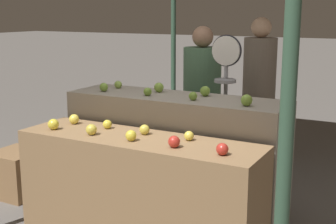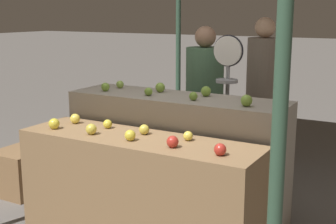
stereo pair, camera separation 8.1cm
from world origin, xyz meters
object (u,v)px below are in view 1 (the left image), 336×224
at_px(person_vendor_at_scale, 202,95).
at_px(wooden_crate_side, 18,173).
at_px(produce_scale, 225,82).
at_px(person_customer_left, 259,82).

relative_size(person_vendor_at_scale, wooden_crate_side, 3.70).
bearing_deg(produce_scale, wooden_crate_side, -154.63).
relative_size(person_customer_left, wooden_crate_side, 3.89).
xyz_separation_m(produce_scale, person_vendor_at_scale, (-0.39, 0.36, -0.21)).
height_order(person_vendor_at_scale, person_customer_left, person_customer_left).
distance_m(person_customer_left, wooden_crate_side, 2.76).
bearing_deg(person_vendor_at_scale, wooden_crate_side, 34.28).
bearing_deg(wooden_crate_side, person_customer_left, 47.67).
height_order(produce_scale, person_customer_left, person_customer_left).
bearing_deg(person_vendor_at_scale, produce_scale, 131.72).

